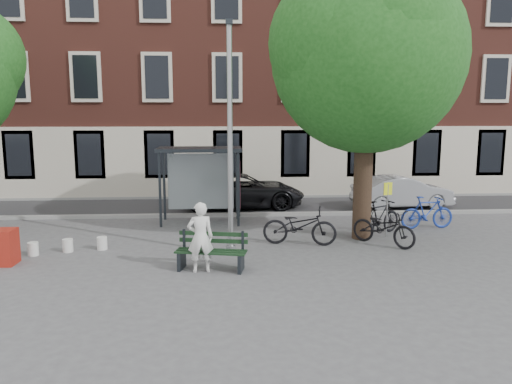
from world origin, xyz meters
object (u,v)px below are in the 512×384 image
Objects in this scene: bike_a at (300,226)px; lamppost at (230,152)px; car_dark at (242,190)px; notice_sign at (388,199)px; bus_shelter at (211,168)px; bench at (212,253)px; car_silver at (402,192)px; painter at (200,237)px; bike_d at (379,217)px; bike_c at (384,227)px; bike_b at (427,212)px.

lamppost is at bearing 125.08° from bike_a.
car_dark is 2.94× the size of notice_sign.
lamppost is at bearing -81.57° from bus_shelter.
car_silver is at bearing 56.99° from bench.
painter is at bearing -168.51° from notice_sign.
car_dark is (-4.14, 4.84, 0.14)m from bike_d.
bus_shelter is 1.58× the size of bench.
notice_sign reaches higher than car_silver.
lamppost is 4.24m from bus_shelter.
bike_c is (4.42, 0.66, -2.26)m from lamppost.
car_silver reaches higher than bike_a.
bench is (-0.49, -1.31, -2.38)m from lamppost.
bike_b is 0.99× the size of bike_d.
bench is 3.30m from bike_a.
bike_d is at bearing -22.38° from bus_shelter.
lamppost reaches higher than car_silver.
car_silver is (7.45, 7.53, 0.24)m from bench.
bench is 0.98× the size of bike_d.
bench is at bearing -88.73° from bus_shelter.
bike_b reaches higher than bike_c.
car_dark is at bearing 79.63° from bike_c.
painter is 0.80× the size of bike_a.
bus_shelter is 1.34× the size of bike_a.
bike_b reaches higher than bench.
painter reaches higher than notice_sign.
bike_a is 4.83m from bike_b.
bike_d is at bearing 43.67° from bench.
bike_d reaches higher than bike_b.
painter is at bearing 142.44° from bike_a.
painter is 0.54m from bench.
car_silver is (4.96, 5.37, 0.09)m from bike_a.
bike_d reaches higher than bike_c.
bench is 10.59m from car_silver.
lamppost is 3.58× the size of painter.
car_dark is (-5.95, 4.16, 0.15)m from bike_b.
bike_c is 1.09× the size of bike_d.
bike_a is 7.31m from car_silver.
bike_d is at bearing -155.22° from painter.
bike_b is at bearing -157.90° from painter.
bus_shelter is at bearing 102.95° from bench.
lamppost is 7.10m from car_dark.
bike_a is at bearing 52.68° from bench.
lamppost is at bearing 106.66° from bike_b.
bike_a is 1.17× the size of bike_d.
bike_b is at bearing -101.86° from bike_d.
car_silver is (6.41, -0.54, -0.04)m from car_dark.
bike_b is (6.99, 3.91, 0.14)m from bench.
lamppost is 2.87× the size of bike_a.
bus_shelter is 6.02m from notice_sign.
bike_c is (2.42, -0.19, -0.03)m from bike_a.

